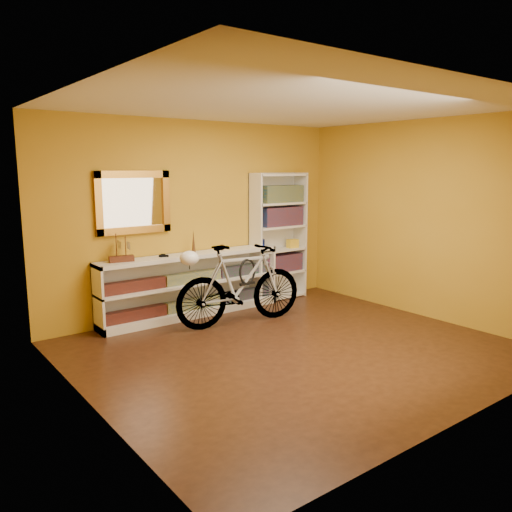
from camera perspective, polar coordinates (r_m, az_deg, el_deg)
floor at (r=5.71m, az=4.32°, el=-10.46°), size 4.50×4.00×0.01m
ceiling at (r=5.39m, az=4.70°, el=16.54°), size 4.50×4.00×0.01m
back_wall at (r=7.01m, az=-6.48°, el=4.28°), size 4.50×0.01×2.60m
left_wall at (r=4.26m, az=-18.81°, el=0.20°), size 0.01×4.00×2.60m
right_wall at (r=7.09m, az=18.28°, el=3.91°), size 0.01×4.00×2.60m
gilt_mirror at (r=6.52m, az=-13.56°, el=5.86°), size 0.98×0.06×0.78m
wall_socket at (r=7.66m, az=-0.45°, el=-3.14°), size 0.09×0.02×0.09m
console_unit at (r=6.88m, az=-7.16°, el=-3.24°), size 2.60×0.35×0.85m
cd_row_lower at (r=6.92m, az=-7.04°, el=-5.32°), size 2.50×0.13×0.14m
cd_row_upper at (r=6.84m, az=-7.10°, el=-2.37°), size 2.50×0.13×0.14m
model_ship at (r=6.35m, az=-14.88°, el=0.92°), size 0.31×0.16×0.35m
toy_car at (r=6.60m, az=-10.29°, el=-0.10°), size 0.00×0.00×0.00m
bronze_ornament at (r=6.79m, az=-7.01°, el=1.61°), size 0.05×0.05×0.32m
decorative_orb at (r=7.04m, az=-3.82°, el=0.98°), size 0.08×0.08×0.08m
bookcase at (r=7.66m, az=2.52°, el=2.17°), size 0.90×0.30×1.90m
book_row_a at (r=7.76m, az=2.79°, el=-0.77°), size 0.70×0.22×0.26m
book_row_b at (r=7.66m, az=2.83°, el=4.46°), size 0.70×0.22×0.28m
book_row_c at (r=7.63m, az=2.85°, el=6.97°), size 0.70×0.22×0.25m
travel_mug at (r=7.45m, az=0.68°, el=1.23°), size 0.08×0.08×0.18m
red_tin at (r=7.50m, az=1.23°, el=6.68°), size 0.18×0.18×0.19m
yellow_bag at (r=7.81m, az=4.12°, el=1.40°), size 0.17×0.12×0.13m
bicycle at (r=6.45m, az=-1.80°, el=-3.19°), size 0.72×1.81×1.04m
helmet at (r=6.11m, az=-7.48°, el=-0.24°), size 0.24×0.22×0.18m
u_lock at (r=6.46m, az=-0.98°, el=-1.74°), size 0.25×0.03×0.25m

